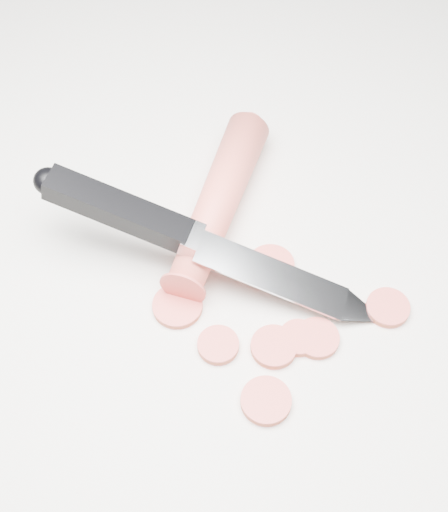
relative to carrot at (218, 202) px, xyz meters
name	(u,v)px	position (x,y,z in m)	size (l,w,h in m)	color
ground	(270,278)	(0.01, -0.07, -0.02)	(2.40, 2.40, 0.00)	silver
carrot	(218,202)	(0.00, 0.00, 0.00)	(0.03, 0.03, 0.18)	#E75245
carrot_slice_0	(274,347)	(-0.02, -0.13, -0.02)	(0.03, 0.03, 0.01)	#D9473F
carrot_slice_1	(266,401)	(-0.04, -0.17, -0.02)	(0.04, 0.04, 0.01)	#D9473F
carrot_slice_2	(271,265)	(0.01, -0.07, -0.02)	(0.04, 0.04, 0.01)	#D9473F
carrot_slice_3	(388,308)	(0.08, -0.14, -0.02)	(0.03, 0.03, 0.01)	#D9473F
carrot_slice_4	(317,338)	(0.01, -0.14, -0.02)	(0.03, 0.03, 0.01)	#D9473F
carrot_slice_5	(178,306)	(-0.07, -0.07, -0.02)	(0.04, 0.04, 0.01)	#D9473F
carrot_slice_6	(299,338)	(0.00, -0.13, -0.02)	(0.03, 0.03, 0.01)	#D9473F
carrot_slice_7	(218,345)	(-0.06, -0.11, -0.02)	(0.03, 0.03, 0.01)	#D9473F
kitchen_knife	(212,244)	(-0.03, -0.05, 0.02)	(0.23, 0.22, 0.08)	#B6B9BD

